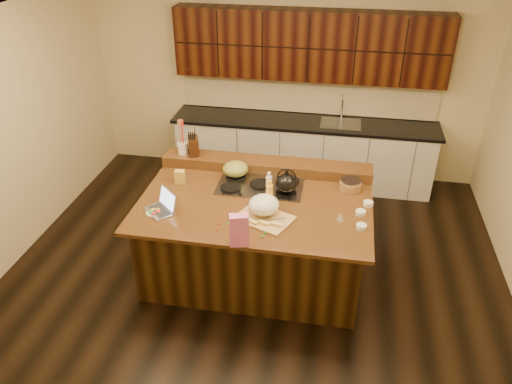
# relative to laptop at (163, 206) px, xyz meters

# --- Properties ---
(room) EXTENTS (5.52, 5.02, 2.72)m
(room) POSITION_rel_laptop_xyz_m (0.87, 0.34, 0.37)
(room) COLOR black
(room) RESTS_ON ground
(island) EXTENTS (2.40, 1.60, 0.92)m
(island) POSITION_rel_laptop_xyz_m (0.87, 0.34, -0.51)
(island) COLOR black
(island) RESTS_ON ground
(back_ledge) EXTENTS (2.40, 0.30, 0.12)m
(back_ledge) POSITION_rel_laptop_xyz_m (0.87, 1.04, 0.00)
(back_ledge) COLOR black
(back_ledge) RESTS_ON island
(cooktop) EXTENTS (0.92, 0.52, 0.05)m
(cooktop) POSITION_rel_laptop_xyz_m (0.87, 0.64, -0.04)
(cooktop) COLOR gray
(cooktop) RESTS_ON island
(back_counter) EXTENTS (3.70, 0.66, 2.40)m
(back_counter) POSITION_rel_laptop_xyz_m (1.17, 2.56, 0.01)
(back_counter) COLOR silver
(back_counter) RESTS_ON ground
(kettle) EXTENTS (0.30, 0.30, 0.20)m
(kettle) POSITION_rel_laptop_xyz_m (1.17, 0.51, 0.09)
(kettle) COLOR black
(kettle) RESTS_ON cooktop
(green_bowl) EXTENTS (0.35, 0.35, 0.16)m
(green_bowl) POSITION_rel_laptop_xyz_m (0.57, 0.77, 0.07)
(green_bowl) COLOR olive
(green_bowl) RESTS_ON cooktop
(laptop) EXTENTS (0.39, 0.39, 0.21)m
(laptop) POSITION_rel_laptop_xyz_m (0.00, 0.00, 0.00)
(laptop) COLOR #B7B7BC
(laptop) RESTS_ON island
(oil_bottle) EXTENTS (0.08, 0.08, 0.27)m
(oil_bottle) POSITION_rel_laptop_xyz_m (1.04, 0.23, 0.08)
(oil_bottle) COLOR yellow
(oil_bottle) RESTS_ON island
(vinegar_bottle) EXTENTS (0.08, 0.08, 0.25)m
(vinegar_bottle) POSITION_rel_laptop_xyz_m (1.00, 0.43, 0.07)
(vinegar_bottle) COLOR silver
(vinegar_bottle) RESTS_ON island
(wooden_tray) EXTENTS (0.63, 0.56, 0.21)m
(wooden_tray) POSITION_rel_laptop_xyz_m (1.01, 0.08, 0.04)
(wooden_tray) COLOR tan
(wooden_tray) RESTS_ON island
(ramekin_a) EXTENTS (0.13, 0.13, 0.04)m
(ramekin_a) POSITION_rel_laptop_xyz_m (1.96, 0.03, -0.03)
(ramekin_a) COLOR white
(ramekin_a) RESTS_ON island
(ramekin_b) EXTENTS (0.13, 0.13, 0.04)m
(ramekin_b) POSITION_rel_laptop_xyz_m (2.02, 0.46, -0.03)
(ramekin_b) COLOR white
(ramekin_b) RESTS_ON island
(ramekin_c) EXTENTS (0.11, 0.11, 0.04)m
(ramekin_c) POSITION_rel_laptop_xyz_m (1.95, 0.28, -0.03)
(ramekin_c) COLOR white
(ramekin_c) RESTS_ON island
(strainer_bowl) EXTENTS (0.27, 0.27, 0.09)m
(strainer_bowl) POSITION_rel_laptop_xyz_m (1.84, 0.77, -0.01)
(strainer_bowl) COLOR #996B3F
(strainer_bowl) RESTS_ON island
(kitchen_timer) EXTENTS (0.10, 0.10, 0.07)m
(kitchen_timer) POSITION_rel_laptop_xyz_m (1.76, 0.16, -0.02)
(kitchen_timer) COLOR silver
(kitchen_timer) RESTS_ON island
(pink_bag) EXTENTS (0.19, 0.13, 0.31)m
(pink_bag) POSITION_rel_laptop_xyz_m (0.87, -0.42, 0.10)
(pink_bag) COLOR pink
(pink_bag) RESTS_ON island
(candy_plate) EXTENTS (0.19, 0.19, 0.01)m
(candy_plate) POSITION_rel_laptop_xyz_m (-0.07, -0.06, -0.05)
(candy_plate) COLOR white
(candy_plate) RESTS_ON island
(package_box) EXTENTS (0.12, 0.09, 0.15)m
(package_box) POSITION_rel_laptop_xyz_m (-0.00, 0.56, 0.02)
(package_box) COLOR gold
(package_box) RESTS_ON island
(utensil_crock) EXTENTS (0.13, 0.13, 0.14)m
(utensil_crock) POSITION_rel_laptop_xyz_m (-0.11, 1.04, 0.13)
(utensil_crock) COLOR white
(utensil_crock) RESTS_ON back_ledge
(knife_block) EXTENTS (0.17, 0.20, 0.21)m
(knife_block) POSITION_rel_laptop_xyz_m (0.02, 1.04, 0.17)
(knife_block) COLOR black
(knife_block) RESTS_ON back_ledge
(gumdrop_0) EXTENTS (0.02, 0.02, 0.02)m
(gumdrop_0) POSITION_rel_laptop_xyz_m (0.62, -0.24, -0.05)
(gumdrop_0) COLOR red
(gumdrop_0) RESTS_ON island
(gumdrop_1) EXTENTS (0.02, 0.02, 0.02)m
(gumdrop_1) POSITION_rel_laptop_xyz_m (0.69, -0.13, -0.05)
(gumdrop_1) COLOR #198C26
(gumdrop_1) RESTS_ON island
(gumdrop_2) EXTENTS (0.02, 0.02, 0.02)m
(gumdrop_2) POSITION_rel_laptop_xyz_m (1.00, -0.12, -0.05)
(gumdrop_2) COLOR red
(gumdrop_2) RESTS_ON island
(gumdrop_3) EXTENTS (0.02, 0.02, 0.02)m
(gumdrop_3) POSITION_rel_laptop_xyz_m (0.83, -0.15, -0.05)
(gumdrop_3) COLOR #198C26
(gumdrop_3) RESTS_ON island
(gumdrop_4) EXTENTS (0.02, 0.02, 0.02)m
(gumdrop_4) POSITION_rel_laptop_xyz_m (0.61, -0.15, -0.05)
(gumdrop_4) COLOR red
(gumdrop_4) RESTS_ON island
(gumdrop_5) EXTENTS (0.02, 0.02, 0.02)m
(gumdrop_5) POSITION_rel_laptop_xyz_m (1.05, -0.28, -0.05)
(gumdrop_5) COLOR #198C26
(gumdrop_5) RESTS_ON island
(gumdrop_6) EXTENTS (0.02, 0.02, 0.02)m
(gumdrop_6) POSITION_rel_laptop_xyz_m (1.02, -0.13, -0.05)
(gumdrop_6) COLOR red
(gumdrop_6) RESTS_ON island
(gumdrop_7) EXTENTS (0.02, 0.02, 0.02)m
(gumdrop_7) POSITION_rel_laptop_xyz_m (0.87, -0.25, -0.05)
(gumdrop_7) COLOR #198C26
(gumdrop_7) RESTS_ON island
(gumdrop_8) EXTENTS (0.02, 0.02, 0.02)m
(gumdrop_8) POSITION_rel_laptop_xyz_m (1.10, -0.18, -0.05)
(gumdrop_8) COLOR red
(gumdrop_8) RESTS_ON island
(gumdrop_9) EXTENTS (0.02, 0.02, 0.02)m
(gumdrop_9) POSITION_rel_laptop_xyz_m (1.07, -0.08, -0.05)
(gumdrop_9) COLOR #198C26
(gumdrop_9) RESTS_ON island
(gumdrop_10) EXTENTS (0.02, 0.02, 0.02)m
(gumdrop_10) POSITION_rel_laptop_xyz_m (0.76, -0.04, -0.05)
(gumdrop_10) COLOR red
(gumdrop_10) RESTS_ON island
(gumdrop_11) EXTENTS (0.02, 0.02, 0.02)m
(gumdrop_11) POSITION_rel_laptop_xyz_m (0.84, -0.27, -0.05)
(gumdrop_11) COLOR #198C26
(gumdrop_11) RESTS_ON island
(gumdrop_12) EXTENTS (0.02, 0.02, 0.02)m
(gumdrop_12) POSITION_rel_laptop_xyz_m (0.88, -0.27, -0.05)
(gumdrop_12) COLOR red
(gumdrop_12) RESTS_ON island
(gumdrop_13) EXTENTS (0.02, 0.02, 0.02)m
(gumdrop_13) POSITION_rel_laptop_xyz_m (1.07, -0.22, -0.05)
(gumdrop_13) COLOR #198C26
(gumdrop_13) RESTS_ON island
(gumdrop_14) EXTENTS (0.02, 0.02, 0.02)m
(gumdrop_14) POSITION_rel_laptop_xyz_m (0.91, -0.25, -0.05)
(gumdrop_14) COLOR red
(gumdrop_14) RESTS_ON island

